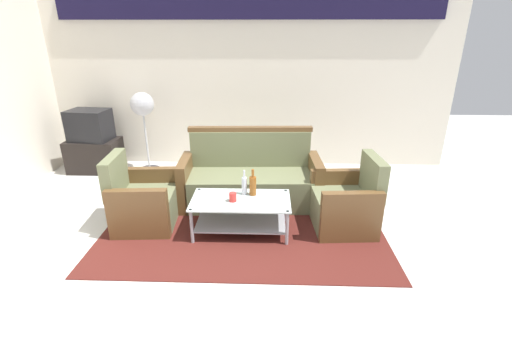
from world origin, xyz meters
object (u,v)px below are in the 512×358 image
(armchair_left, at_px, (143,202))
(armchair_right, at_px, (346,204))
(couch, at_px, (250,180))
(bottle_clear, at_px, (244,185))
(cup, at_px, (233,197))
(pedestal_fan, at_px, (143,109))
(coffee_table, at_px, (241,211))
(television, at_px, (90,125))
(bottle_brown, at_px, (253,185))
(tv_stand, at_px, (95,155))

(armchair_left, bearing_deg, armchair_right, 86.70)
(couch, xyz_separation_m, bottle_clear, (-0.04, -0.64, 0.21))
(cup, bearing_deg, armchair_right, 9.37)
(bottle_clear, distance_m, pedestal_fan, 2.51)
(coffee_table, distance_m, pedestal_fan, 2.65)
(coffee_table, xyz_separation_m, cup, (-0.08, -0.04, 0.19))
(couch, bearing_deg, armchair_right, 148.99)
(bottle_clear, height_order, pedestal_fan, pedestal_fan)
(cup, relative_size, television, 0.16)
(armchair_right, relative_size, bottle_brown, 2.73)
(tv_stand, bearing_deg, armchair_right, -24.76)
(armchair_right, xyz_separation_m, bottle_clear, (-1.17, -0.02, 0.23))
(armchair_left, height_order, bottle_brown, armchair_left)
(pedestal_fan, bearing_deg, television, -176.83)
(armchair_left, distance_m, coffee_table, 1.17)
(couch, distance_m, bottle_clear, 0.67)
(couch, relative_size, tv_stand, 2.29)
(coffee_table, relative_size, tv_stand, 1.38)
(armchair_right, xyz_separation_m, cup, (-1.29, -0.21, 0.17))
(couch, xyz_separation_m, tv_stand, (-2.59, 1.10, -0.06))
(cup, height_order, television, television)
(couch, bearing_deg, armchair_left, 24.79)
(armchair_left, xyz_separation_m, armchair_right, (2.37, 0.02, 0.00))
(coffee_table, distance_m, tv_stand, 3.14)
(television, bearing_deg, bottle_clear, 151.99)
(couch, height_order, pedestal_fan, pedestal_fan)
(coffee_table, bearing_deg, couch, 84.95)
(television, bearing_deg, pedestal_fan, -170.48)
(armchair_left, distance_m, tv_stand, 2.20)
(armchair_left, height_order, cup, armchair_left)
(pedestal_fan, bearing_deg, bottle_clear, -46.63)
(bottle_clear, height_order, cup, bottle_clear)
(television, bearing_deg, tv_stand, 90.00)
(couch, relative_size, coffee_table, 1.66)
(cup, bearing_deg, armchair_left, 170.11)
(armchair_left, relative_size, television, 1.32)
(coffee_table, xyz_separation_m, television, (-2.52, 1.89, 0.49))
(couch, relative_size, armchair_left, 2.15)
(armchair_right, distance_m, television, 4.13)
(armchair_right, bearing_deg, tv_stand, 61.16)
(coffee_table, bearing_deg, cup, -151.88)
(television, distance_m, pedestal_fan, 0.90)
(coffee_table, height_order, tv_stand, tv_stand)
(armchair_right, bearing_deg, couch, 57.52)
(armchair_right, bearing_deg, bottle_clear, 87.04)
(television, bearing_deg, bottle_brown, 152.75)
(television, bearing_deg, couch, 163.22)
(television, xyz_separation_m, pedestal_fan, (0.86, 0.05, 0.25))
(coffee_table, distance_m, bottle_brown, 0.32)
(bottle_clear, relative_size, bottle_brown, 0.94)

